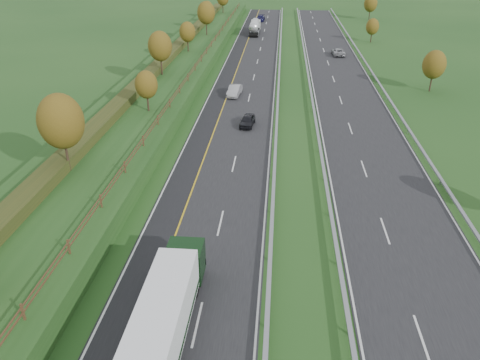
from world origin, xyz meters
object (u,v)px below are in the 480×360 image
Objects in this scene: road_tanker at (255,26)px; car_oncoming at (338,52)px; car_small_far at (261,18)px; car_silver_mid at (235,91)px; car_dark_near at (247,121)px; box_lorry at (161,331)px.

road_tanker is 2.14× the size of car_oncoming.
road_tanker is at bearing -88.05° from car_small_far.
car_silver_mid is 74.84m from car_small_far.
car_dark_near is 87.96m from car_small_far.
car_small_far is (-0.38, 126.70, -1.49)m from box_lorry.
box_lorry is at bearing -87.05° from car_dark_near.
box_lorry is 3.91× the size of car_dark_near.
car_silver_mid is 0.92× the size of car_oncoming.
car_silver_mid is at bearing 108.81° from car_dark_near.
car_dark_near is 0.86× the size of car_silver_mid.
car_silver_mid is (0.00, -53.76, -1.02)m from road_tanker.
car_oncoming is (16.03, 43.28, 0.02)m from car_dark_near.
box_lorry is 1.45× the size of road_tanker.
car_dark_near is at bearing -85.05° from car_small_far.
road_tanker reaches higher than car_dark_near.
car_small_far is at bearing 88.62° from road_tanker.
car_dark_near is at bearing 68.02° from car_oncoming.
car_oncoming is (18.49, -44.65, -0.07)m from car_small_far.
box_lorry is at bearing -89.52° from road_tanker.
car_silver_mid is at bearing -90.00° from road_tanker.
road_tanker is 30.30m from car_oncoming.
road_tanker is 21.11m from car_small_far.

